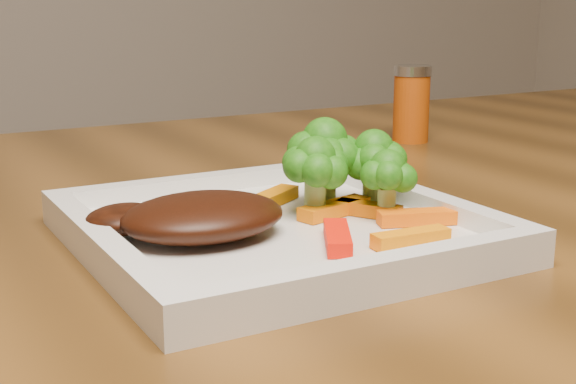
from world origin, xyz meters
TOP-DOWN VIEW (x-y plane):
  - plate at (-0.29, 0.03)m, footprint 0.27×0.27m
  - steak at (-0.34, 0.03)m, footprint 0.12×0.09m
  - broccoli_0 at (-0.23, 0.06)m, footprint 0.09×0.09m
  - broccoli_1 at (-0.20, 0.04)m, footprint 0.07×0.07m
  - broccoli_2 at (-0.21, 0.01)m, footprint 0.05×0.05m
  - broccoli_3 at (-0.25, 0.04)m, footprint 0.07×0.07m
  - carrot_0 at (-0.23, -0.05)m, footprint 0.06×0.02m
  - carrot_1 at (-0.19, -0.01)m, footprint 0.06×0.03m
  - carrot_2 at (-0.27, -0.03)m, footprint 0.04×0.06m
  - carrot_4 at (-0.26, 0.09)m, footprint 0.06×0.05m
  - carrot_5 at (-0.21, 0.02)m, footprint 0.04×0.05m
  - carrot_6 at (-0.23, 0.04)m, footprint 0.07×0.03m
  - spice_shaker at (0.05, 0.31)m, footprint 0.05×0.05m

SIDE VIEW (x-z plane):
  - plate at x=-0.29m, z-range 0.75..0.76m
  - carrot_0 at x=-0.23m, z-range 0.76..0.77m
  - carrot_1 at x=-0.19m, z-range 0.76..0.77m
  - carrot_2 at x=-0.27m, z-range 0.76..0.77m
  - carrot_4 at x=-0.26m, z-range 0.76..0.77m
  - carrot_5 at x=-0.21m, z-range 0.76..0.77m
  - carrot_6 at x=-0.23m, z-range 0.76..0.77m
  - steak at x=-0.34m, z-range 0.76..0.79m
  - broccoli_2 at x=-0.21m, z-range 0.76..0.82m
  - broccoli_3 at x=-0.25m, z-range 0.76..0.82m
  - broccoli_1 at x=-0.20m, z-range 0.76..0.83m
  - spice_shaker at x=0.05m, z-range 0.75..0.84m
  - broccoli_0 at x=-0.23m, z-range 0.76..0.83m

